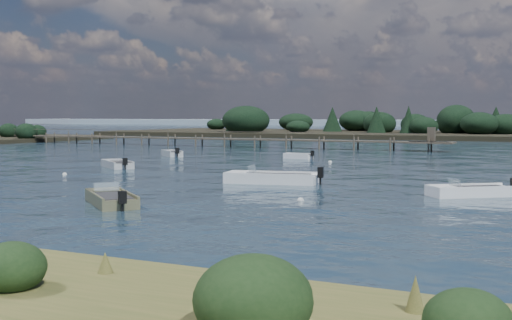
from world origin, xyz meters
The scene contains 12 objects.
ground centered at (0.00, 60.00, 0.00)m, with size 400.00×400.00×0.00m, color #172837.
dinghy_mid_grey centered at (-13.77, 14.92, 0.15)m, with size 4.14×3.67×1.11m.
dinghy_mid_white_b centered at (13.12, 8.17, 0.15)m, with size 4.37×3.85×1.14m.
dinghy_mid_white_a centered at (1.65, 9.50, 0.18)m, with size 5.88×2.98×1.35m.
tender_far_grey centered at (-17.49, 28.37, 0.16)m, with size 3.33×3.14×1.18m.
dinghy_near_olive centered at (-1.12, -1.90, 0.15)m, with size 4.33×4.02×1.14m.
tender_far_white centered at (-4.98, 30.46, 0.14)m, with size 3.00×1.35×1.01m.
buoy_b centered at (6.14, 2.88, 0.00)m, with size 0.32×0.32×0.32m, color silver.
buoy_c centered at (-13.12, 8.41, 0.00)m, with size 0.32×0.32×0.32m, color silver.
buoy_e centered at (-0.73, 27.18, 0.00)m, with size 0.32×0.32×0.32m, color silver.
jetty centered at (-21.74, 47.99, 0.98)m, with size 64.50×3.20×3.40m.
distant_haze centered at (-90.00, 230.00, 0.00)m, with size 280.00×20.00×2.40m, color #98ACBC.
Camera 1 is at (17.05, -24.89, 3.97)m, focal length 45.00 mm.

